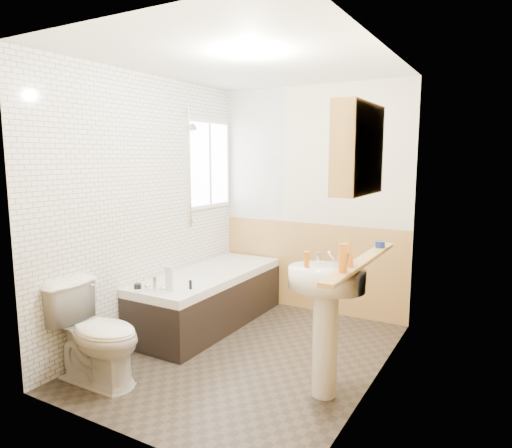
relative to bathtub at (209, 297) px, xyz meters
The scene contains 26 objects.
floor 0.90m from the bathtub, 31.47° to the right, with size 2.80×2.80×0.00m, color #2F2821.
ceiling 2.37m from the bathtub, 31.47° to the right, with size 2.80×2.80×0.00m, color white.
wall_back 1.54m from the bathtub, 52.84° to the left, with size 2.20×0.02×2.50m, color beige.
wall_front 2.21m from the bathtub, 68.54° to the right, with size 2.20×0.02×2.50m, color beige.
wall_left 1.13m from the bathtub, 130.38° to the right, with size 0.02×2.80×2.50m, color beige.
wall_right 2.12m from the bathtub, 13.65° to the right, with size 0.02×2.80×2.50m, color beige.
wainscot_right 1.88m from the bathtub, 13.81° to the right, with size 0.01×2.80×1.00m, color tan.
wainscot_front 1.99m from the bathtub, 68.30° to the right, with size 2.20×0.01×1.00m, color tan.
wainscot_back 1.21m from the bathtub, 52.20° to the left, with size 2.20×0.01×1.00m, color tan.
tile_cladding_left 1.12m from the bathtub, 128.71° to the right, with size 0.01×2.80×2.50m, color white.
tile_return_back 1.74m from the bathtub, 89.69° to the left, with size 0.75×0.01×1.50m, color white.
window 1.49m from the bathtub, 123.47° to the left, with size 0.03×0.79×0.99m.
bathtub is the anchor object (origin of this frame).
shower_riser 1.47m from the bathtub, 157.61° to the left, with size 0.11×0.08×1.25m.
toilet 1.45m from the bathtub, 91.19° to the right, with size 0.44×0.79×0.77m, color white.
sink 1.79m from the bathtub, 25.79° to the right, with size 0.56×0.45×1.07m.
pine_shelf 1.99m from the bathtub, 18.13° to the right, with size 0.10×1.46×0.03m, color tan.
medicine_cabinet 2.39m from the bathtub, 21.21° to the right, with size 0.17×0.68×0.61m.
foam_can 2.19m from the bathtub, 29.53° to the right, with size 0.06×0.06×0.19m, color orange.
green_bottle 2.13m from the bathtub, 25.54° to the right, with size 0.04×0.04×0.21m, color orange.
black_jar 1.92m from the bathtub, ahead, with size 0.08×0.08×0.05m, color navy.
soap_bottle 2.03m from the bathtub, 25.20° to the right, with size 0.08×0.18×0.08m, color black.
clear_bottle 1.80m from the bathtub, 29.24° to the right, with size 0.04×0.04×0.11m, color orange.
blue_gel 0.83m from the bathtub, 82.47° to the right, with size 0.06×0.04×0.23m, color silver.
cream_jar 0.88m from the bathtub, 104.90° to the right, with size 0.07×0.07×0.04m, color black.
orange_bottle 0.69m from the bathtub, 69.81° to the right, with size 0.03×0.03×0.08m, color black.
Camera 1 is at (1.96, -3.29, 1.74)m, focal length 32.00 mm.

